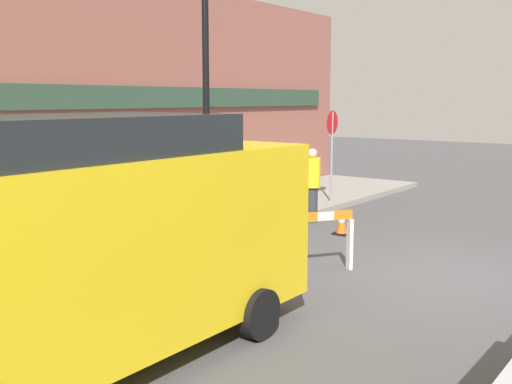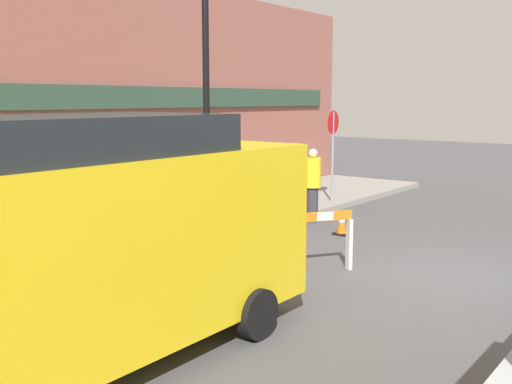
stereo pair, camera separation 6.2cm
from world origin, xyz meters
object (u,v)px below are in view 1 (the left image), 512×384
object	(u,v)px
person_worker	(312,183)
work_van	(81,235)
stop_sign	(332,141)
streetlamp_post	(205,32)

from	to	relation	value
person_worker	work_van	world-z (taller)	work_van
stop_sign	person_worker	distance (m)	2.22
work_van	stop_sign	bearing A→B (deg)	15.61
streetlamp_post	person_worker	xyz separation A→B (m)	(2.57, -0.85, -3.13)
streetlamp_post	work_van	distance (m)	6.51
streetlamp_post	person_worker	size ratio (longest dim) A/B	3.68
person_worker	stop_sign	bearing A→B (deg)	-178.59
stop_sign	person_worker	world-z (taller)	stop_sign
streetlamp_post	person_worker	bearing A→B (deg)	-18.34
streetlamp_post	work_van	bearing A→B (deg)	-150.54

